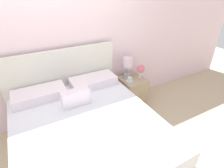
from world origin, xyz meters
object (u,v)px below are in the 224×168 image
(nightstand, at_px, (132,91))
(table_lamp, at_px, (128,65))
(teacup, at_px, (130,79))
(bed, at_px, (86,133))
(flower_vase, at_px, (141,70))

(nightstand, xyz_separation_m, table_lamp, (-0.06, 0.11, 0.52))
(table_lamp, bearing_deg, teacup, -102.47)
(bed, height_order, teacup, bed)
(nightstand, relative_size, flower_vase, 2.05)
(nightstand, bearing_deg, bed, -150.79)
(table_lamp, relative_size, flower_vase, 1.49)
(table_lamp, xyz_separation_m, flower_vase, (0.20, -0.13, -0.09))
(bed, distance_m, table_lamp, 1.45)
(bed, relative_size, nightstand, 3.72)
(table_lamp, distance_m, flower_vase, 0.26)
(flower_vase, xyz_separation_m, teacup, (-0.24, -0.01, -0.14))
(nightstand, bearing_deg, teacup, -159.56)
(nightstand, distance_m, table_lamp, 0.54)
(table_lamp, distance_m, teacup, 0.27)
(nightstand, bearing_deg, table_lamp, 120.09)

